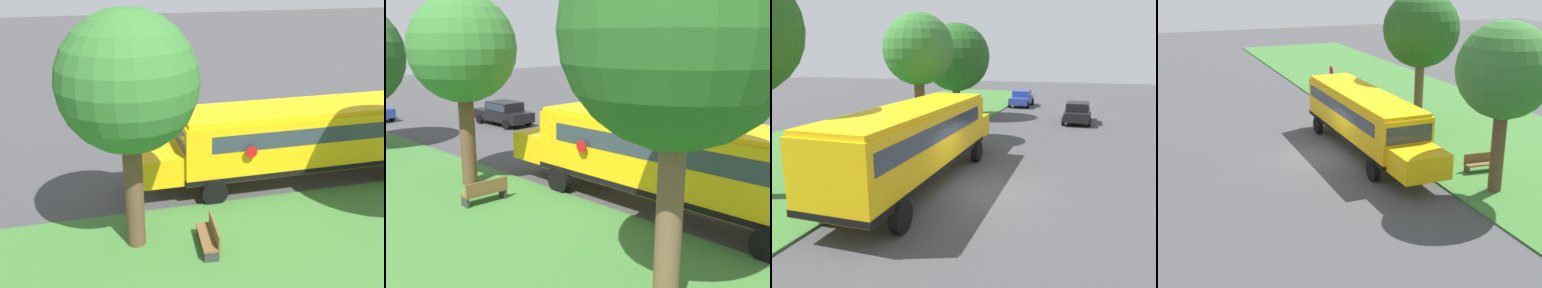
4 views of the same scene
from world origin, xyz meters
The scene contains 8 objects.
ground_plane centered at (0.00, 0.00, 0.00)m, with size 120.00×120.00×0.00m, color #424244.
grass_verge centered at (-10.00, 0.00, 0.04)m, with size 12.00×80.00×0.08m, color #3D7533.
school_bus centered at (-2.73, -0.01, 1.92)m, with size 2.84×12.42×3.16m.
car_black_nearest centered at (2.80, 16.42, 0.88)m, with size 2.02×4.40×1.56m.
car_blue_middle centered at (-2.80, 24.71, 0.88)m, with size 2.02×4.40×1.56m.
oak_tree_roadside_mid centered at (-5.90, 7.16, 5.29)m, with size 4.03×4.03×7.36m.
oak_tree_far_end centered at (-6.70, 15.93, 4.84)m, with size 5.35×5.35×7.51m.
park_bench centered at (-6.66, 4.85, 0.47)m, with size 1.64×0.65×0.92m.
Camera 3 is at (3.34, -12.89, 5.02)m, focal length 35.00 mm.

